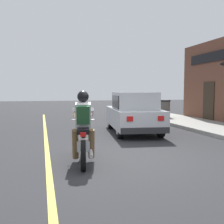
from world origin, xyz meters
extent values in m
plane|color=#2B2B2D|center=(0.00, 0.00, 0.00)|extent=(80.00, 80.00, 0.00)
cube|color=#D1C64C|center=(-1.80, 3.00, 0.00)|extent=(0.12, 19.80, 0.01)
cube|color=#2D2319|center=(6.46, 6.05, 1.05)|extent=(0.04, 0.90, 2.10)
cylinder|color=black|center=(-0.90, 0.79, 0.31)|extent=(0.20, 0.63, 0.62)
cylinder|color=silver|center=(-0.90, 0.79, 0.31)|extent=(0.15, 0.23, 0.22)
cylinder|color=black|center=(-1.12, -0.59, 0.31)|extent=(0.20, 0.63, 0.62)
cylinder|color=silver|center=(-1.12, -0.59, 0.31)|extent=(0.15, 0.23, 0.22)
cube|color=silver|center=(-1.02, 0.05, 0.39)|extent=(0.34, 0.44, 0.24)
ellipsoid|color=orange|center=(-0.98, 0.30, 0.80)|extent=(0.38, 0.56, 0.24)
cube|color=black|center=(-1.05, -0.17, 0.76)|extent=(0.34, 0.59, 0.10)
cylinder|color=silver|center=(-0.91, 0.69, 0.62)|extent=(0.12, 0.33, 0.68)
cylinder|color=silver|center=(-0.93, 0.58, 0.91)|extent=(0.56, 0.13, 0.04)
sphere|color=silver|center=(-0.91, 0.74, 0.79)|extent=(0.16, 0.16, 0.16)
cylinder|color=silver|center=(-0.92, -0.37, 0.29)|extent=(0.16, 0.56, 0.08)
cube|color=red|center=(-1.11, -0.54, 0.73)|extent=(0.13, 0.08, 0.08)
cylinder|color=brown|center=(-1.21, 0.01, 0.43)|extent=(0.19, 0.37, 0.71)
cylinder|color=brown|center=(-0.85, -0.04, 0.43)|extent=(0.19, 0.37, 0.71)
cube|color=silver|center=(-1.02, 0.00, 1.08)|extent=(0.39, 0.38, 0.57)
cylinder|color=silver|center=(-1.18, 0.27, 1.12)|extent=(0.17, 0.53, 0.26)
cylinder|color=silver|center=(-0.79, 0.21, 1.12)|extent=(0.17, 0.53, 0.26)
sphere|color=black|center=(-1.01, 0.06, 1.49)|extent=(0.26, 0.26, 0.26)
cube|color=#1E4728|center=(-1.05, -0.16, 1.10)|extent=(0.31, 0.28, 0.42)
cylinder|color=black|center=(0.93, 5.09, 0.30)|extent=(0.25, 0.62, 0.60)
cylinder|color=silver|center=(0.93, 5.09, 0.30)|extent=(0.24, 0.35, 0.33)
cylinder|color=black|center=(2.36, 4.91, 0.30)|extent=(0.25, 0.62, 0.60)
cylinder|color=silver|center=(2.36, 4.91, 0.30)|extent=(0.24, 0.35, 0.33)
cylinder|color=black|center=(0.64, 2.71, 0.30)|extent=(0.25, 0.62, 0.60)
cylinder|color=silver|center=(0.64, 2.71, 0.30)|extent=(0.24, 0.35, 0.33)
cylinder|color=black|center=(2.07, 2.53, 0.30)|extent=(0.25, 0.62, 0.60)
cylinder|color=silver|center=(2.07, 2.53, 0.30)|extent=(0.24, 0.35, 0.33)
cube|color=#B7BABF|center=(1.50, 3.81, 0.60)|extent=(2.08, 3.87, 0.70)
cube|color=#B7BABF|center=(1.47, 3.56, 1.24)|extent=(1.66, 2.06, 0.66)
cube|color=black|center=(1.58, 4.42, 1.19)|extent=(1.36, 0.51, 0.51)
cube|color=black|center=(0.75, 3.65, 1.22)|extent=(0.22, 1.51, 0.46)
cube|color=black|center=(2.19, 3.47, 1.22)|extent=(0.22, 1.51, 0.46)
cube|color=silver|center=(1.23, 5.72, 0.72)|extent=(0.24, 0.07, 0.14)
cube|color=red|center=(0.77, 2.02, 0.74)|extent=(0.20, 0.06, 0.16)
cube|color=silver|center=(2.23, 5.59, 0.72)|extent=(0.24, 0.07, 0.14)
cube|color=red|center=(1.78, 1.90, 0.74)|extent=(0.20, 0.06, 0.16)
cube|color=#28282B|center=(1.73, 5.62, 0.35)|extent=(1.61, 0.32, 0.20)
cube|color=#28282B|center=(1.28, 1.99, 0.35)|extent=(1.61, 0.32, 0.20)
cylinder|color=#514C47|center=(4.84, 7.72, 0.59)|extent=(0.52, 0.52, 0.90)
cylinder|color=black|center=(4.84, 7.72, 1.08)|extent=(0.56, 0.56, 0.08)
camera|label=1|loc=(-1.91, -5.77, 1.60)|focal=42.00mm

